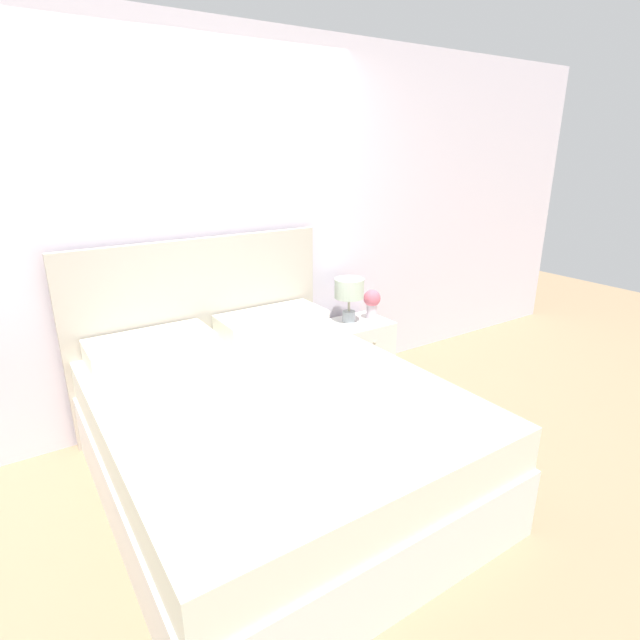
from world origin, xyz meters
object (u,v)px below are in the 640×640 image
(nightstand, at_px, (358,352))
(bed, at_px, (269,429))
(table_lamp, at_px, (349,291))
(flower_vase, at_px, (372,302))

(nightstand, bearing_deg, bed, -148.25)
(table_lamp, height_order, flower_vase, table_lamp)
(nightstand, xyz_separation_m, flower_vase, (0.14, 0.01, 0.40))
(nightstand, relative_size, flower_vase, 2.18)
(bed, bearing_deg, flower_vase, 29.35)
(bed, distance_m, nightstand, 1.44)
(bed, relative_size, nightstand, 4.02)
(bed, height_order, flower_vase, bed)
(bed, height_order, nightstand, bed)
(nightstand, bearing_deg, table_lamp, 143.33)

